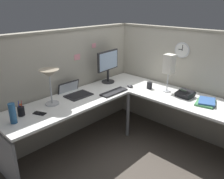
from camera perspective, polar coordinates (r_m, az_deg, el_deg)
ground_plane at (r=3.43m, az=4.17°, el=-13.19°), size 6.80×6.80×0.00m
cubicle_wall_back at (r=3.42m, az=-10.80°, el=1.29°), size 2.57×0.12×1.58m
cubicle_wall_right at (r=3.62m, az=16.58°, el=1.89°), size 0.12×2.37×1.58m
desk at (r=2.99m, az=3.40°, el=-4.63°), size 2.35×2.15×0.73m
monitor at (r=3.55m, az=-1.00°, el=6.30°), size 0.46×0.20×0.50m
laptop at (r=3.20m, az=-9.38°, el=-0.69°), size 0.34×0.38×0.22m
keyboard at (r=3.21m, az=0.48°, el=-0.64°), size 0.43×0.14×0.02m
computer_mouse at (r=3.42m, az=4.51°, el=0.81°), size 0.06×0.10×0.03m
desk_lamp_dome at (r=2.83m, az=-15.23°, el=3.21°), size 0.24×0.24×0.44m
pen_cup at (r=2.76m, az=-21.61°, el=-5.00°), size 0.08×0.08×0.18m
cell_phone at (r=2.75m, az=-17.50°, el=-5.66°), size 0.12×0.16×0.01m
thermos_flask at (r=2.60m, az=-23.42°, el=-5.45°), size 0.07×0.07×0.22m
office_phone at (r=3.21m, az=17.75°, el=-1.12°), size 0.21×0.22×0.11m
book_stack at (r=3.09m, az=22.27°, el=-2.91°), size 0.33×0.27×0.04m
desk_lamp_paper at (r=3.24m, az=13.96°, el=5.91°), size 0.13×0.13×0.53m
coffee_mug at (r=3.40m, az=9.29°, el=1.00°), size 0.08×0.08×0.10m
wall_clock at (r=3.45m, az=17.00°, el=9.32°), size 0.04×0.22×0.22m
pinned_note_leftmost at (r=3.54m, az=-4.51°, el=10.79°), size 0.08×0.00×0.07m
pinned_note_middle at (r=3.36m, az=-8.62°, el=7.93°), size 0.10×0.00×0.08m
pinned_note_rightmost at (r=3.71m, az=-2.34°, el=7.71°), size 0.08×0.00×0.09m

